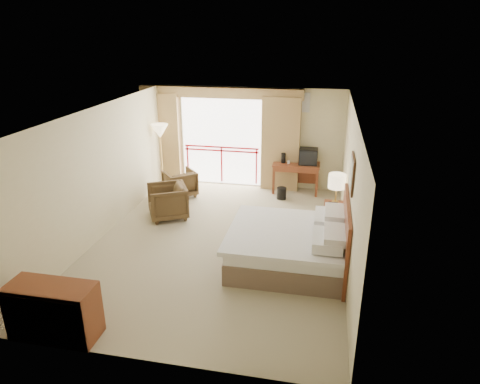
% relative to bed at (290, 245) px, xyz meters
% --- Properties ---
extents(floor, '(7.00, 7.00, 0.00)m').
position_rel_bed_xyz_m(floor, '(-1.50, 0.60, -0.38)').
color(floor, gray).
rests_on(floor, ground).
extents(ceiling, '(7.00, 7.00, 0.00)m').
position_rel_bed_xyz_m(ceiling, '(-1.50, 0.60, 2.32)').
color(ceiling, white).
rests_on(ceiling, wall_back).
extents(wall_back, '(5.00, 0.00, 5.00)m').
position_rel_bed_xyz_m(wall_back, '(-1.50, 4.10, 0.97)').
color(wall_back, beige).
rests_on(wall_back, ground).
extents(wall_front, '(5.00, 0.00, 5.00)m').
position_rel_bed_xyz_m(wall_front, '(-1.50, -2.90, 0.97)').
color(wall_front, beige).
rests_on(wall_front, ground).
extents(wall_left, '(0.00, 7.00, 7.00)m').
position_rel_bed_xyz_m(wall_left, '(-4.00, 0.60, 0.97)').
color(wall_left, beige).
rests_on(wall_left, ground).
extents(wall_right, '(0.00, 7.00, 7.00)m').
position_rel_bed_xyz_m(wall_right, '(1.00, 0.60, 0.97)').
color(wall_right, beige).
rests_on(wall_right, ground).
extents(balcony_door, '(2.40, 0.00, 2.40)m').
position_rel_bed_xyz_m(balcony_door, '(-2.30, 4.08, 0.82)').
color(balcony_door, white).
rests_on(balcony_door, wall_back).
extents(balcony_railing, '(2.09, 0.03, 1.02)m').
position_rel_bed_xyz_m(balcony_railing, '(-2.30, 4.06, 0.44)').
color(balcony_railing, '#B70F18').
rests_on(balcony_railing, wall_back).
extents(curtain_left, '(1.00, 0.26, 2.50)m').
position_rel_bed_xyz_m(curtain_left, '(-3.95, 3.95, 0.87)').
color(curtain_left, olive).
rests_on(curtain_left, wall_back).
extents(curtain_right, '(1.00, 0.26, 2.50)m').
position_rel_bed_xyz_m(curtain_right, '(-0.65, 3.95, 0.87)').
color(curtain_right, olive).
rests_on(curtain_right, wall_back).
extents(valance, '(4.40, 0.22, 0.28)m').
position_rel_bed_xyz_m(valance, '(-2.30, 3.98, 2.17)').
color(valance, olive).
rests_on(valance, wall_back).
extents(hvac_vent, '(0.50, 0.04, 0.50)m').
position_rel_bed_xyz_m(hvac_vent, '(-0.20, 4.07, 1.97)').
color(hvac_vent, silver).
rests_on(hvac_vent, wall_back).
extents(bed, '(2.13, 2.06, 0.97)m').
position_rel_bed_xyz_m(bed, '(0.00, 0.00, 0.00)').
color(bed, brown).
rests_on(bed, floor).
extents(headboard, '(0.06, 2.10, 1.30)m').
position_rel_bed_xyz_m(headboard, '(0.96, 0.00, 0.27)').
color(headboard, '#5E2A19').
rests_on(headboard, wall_right).
extents(framed_art, '(0.04, 0.72, 0.60)m').
position_rel_bed_xyz_m(framed_art, '(0.97, 0.00, 1.47)').
color(framed_art, black).
rests_on(framed_art, wall_right).
extents(nightstand, '(0.48, 0.56, 0.66)m').
position_rel_bed_xyz_m(nightstand, '(0.80, 1.46, -0.05)').
color(nightstand, '#5E2A19').
rests_on(nightstand, floor).
extents(table_lamp, '(0.36, 0.36, 0.64)m').
position_rel_bed_xyz_m(table_lamp, '(0.80, 1.51, 0.78)').
color(table_lamp, tan).
rests_on(table_lamp, nightstand).
extents(phone, '(0.21, 0.17, 0.09)m').
position_rel_bed_xyz_m(phone, '(0.75, 1.31, 0.32)').
color(phone, black).
rests_on(phone, nightstand).
extents(desk, '(1.22, 0.59, 0.80)m').
position_rel_bed_xyz_m(desk, '(-0.19, 3.82, 0.25)').
color(desk, '#5E2A19').
rests_on(desk, floor).
extents(tv, '(0.47, 0.37, 0.43)m').
position_rel_bed_xyz_m(tv, '(0.11, 3.76, 0.63)').
color(tv, black).
rests_on(tv, desk).
extents(coffee_maker, '(0.15, 0.15, 0.26)m').
position_rel_bed_xyz_m(coffee_maker, '(-0.54, 3.76, 0.55)').
color(coffee_maker, black).
rests_on(coffee_maker, desk).
extents(cup, '(0.08, 0.08, 0.09)m').
position_rel_bed_xyz_m(cup, '(-0.39, 3.71, 0.46)').
color(cup, white).
rests_on(cup, desk).
extents(wastebasket, '(0.32, 0.32, 0.31)m').
position_rel_bed_xyz_m(wastebasket, '(-0.50, 3.19, -0.22)').
color(wastebasket, black).
rests_on(wastebasket, floor).
extents(armchair_far, '(1.06, 1.06, 0.69)m').
position_rel_bed_xyz_m(armchair_far, '(-3.14, 2.89, -0.38)').
color(armchair_far, '#402E1A').
rests_on(armchair_far, floor).
extents(armchair_near, '(1.15, 1.14, 0.78)m').
position_rel_bed_xyz_m(armchair_near, '(-2.97, 1.54, -0.38)').
color(armchair_near, '#402E1A').
rests_on(armchair_near, floor).
extents(side_table, '(0.44, 0.44, 0.48)m').
position_rel_bed_xyz_m(side_table, '(-3.33, 2.27, -0.04)').
color(side_table, black).
rests_on(side_table, floor).
extents(book, '(0.22, 0.25, 0.02)m').
position_rel_bed_xyz_m(book, '(-3.33, 2.27, 0.11)').
color(book, white).
rests_on(book, side_table).
extents(floor_lamp, '(0.45, 0.45, 1.77)m').
position_rel_bed_xyz_m(floor_lamp, '(-3.79, 3.37, 1.15)').
color(floor_lamp, tan).
rests_on(floor_lamp, floor).
extents(dresser, '(1.24, 0.53, 0.83)m').
position_rel_bed_xyz_m(dresser, '(-3.11, -2.67, 0.04)').
color(dresser, '#5E2A19').
rests_on(dresser, floor).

